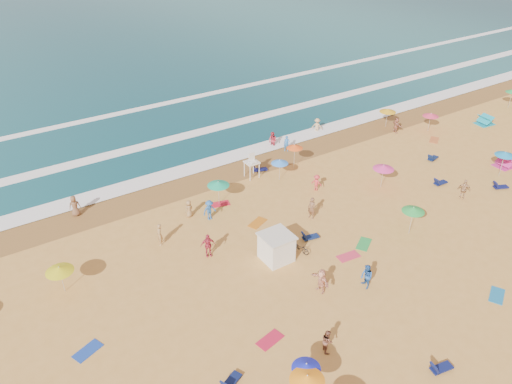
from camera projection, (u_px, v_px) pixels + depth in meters
ground at (323, 233)px, 39.08m from camera, size 220.00×220.00×0.00m
ocean at (53, 24)px, 99.21m from camera, size 220.00×140.00×0.18m
wet_sand at (240, 169)px, 48.02m from camera, size 220.00×220.00×0.00m
surf_foam at (198, 135)px, 54.29m from camera, size 200.00×18.70×0.05m
cabana at (276, 248)px, 35.84m from camera, size 2.00×2.00×2.00m
cabana_roof at (277, 236)px, 35.29m from camera, size 2.20×2.20×0.12m
bicycle at (300, 248)px, 36.82m from camera, size 1.08×1.66×0.83m
lifeguard_stand at (252, 167)px, 46.15m from camera, size 1.20×1.20×2.10m
beach_umbrellas at (371, 193)px, 40.21m from camera, size 63.45×27.53×0.79m
loungers at (354, 243)px, 37.70m from camera, size 44.17×25.64×0.34m
towels at (343, 253)px, 36.96m from camera, size 43.51×21.22×0.03m
popup_tents at (495, 138)px, 52.56m from camera, size 9.32×9.15×1.20m
beachgoers at (286, 199)px, 41.75m from camera, size 47.54×25.45×2.15m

